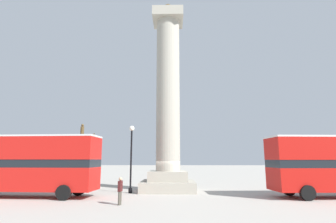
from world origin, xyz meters
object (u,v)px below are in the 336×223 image
(monument_column, at_px, (168,109))
(pedestrian_near_lamp, at_px, (120,190))
(street_lamp, at_px, (131,154))
(equestrian_statue, at_px, (80,168))
(bus_b, at_px, (22,163))

(monument_column, xyz_separation_m, pedestrian_near_lamp, (-2.71, -7.07, -6.29))
(monument_column, relative_size, street_lamp, 3.23)
(monument_column, xyz_separation_m, equestrian_statue, (-9.03, 3.75, -5.36))
(pedestrian_near_lamp, bearing_deg, street_lamp, 10.59)
(street_lamp, distance_m, pedestrian_near_lamp, 5.99)
(equestrian_statue, relative_size, street_lamp, 1.16)
(monument_column, xyz_separation_m, bus_b, (-10.57, -4.01, -4.76))
(bus_b, relative_size, pedestrian_near_lamp, 6.92)
(monument_column, relative_size, bus_b, 1.58)
(equestrian_statue, height_order, street_lamp, equestrian_statue)
(bus_b, distance_m, pedestrian_near_lamp, 8.57)
(equestrian_statue, bearing_deg, bus_b, -120.23)
(monument_column, height_order, street_lamp, monument_column)
(monument_column, distance_m, street_lamp, 5.26)
(equestrian_statue, xyz_separation_m, pedestrian_near_lamp, (6.32, -10.82, -0.93))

